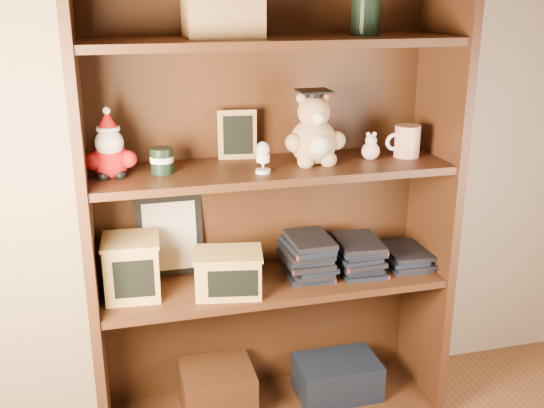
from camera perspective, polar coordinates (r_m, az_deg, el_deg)
The scene contains 16 objects.
bookcase at distance 2.14m, azimuth -0.41°, elevation -0.64°, with size 1.20×0.35×1.60m.
shelf_lower at distance 2.19m, azimuth -0.00°, elevation -7.04°, with size 1.14×0.33×0.02m.
shelf_upper at distance 2.05m, azimuth -0.00°, elevation 3.12°, with size 1.14×0.33×0.02m.
santa_plush at distance 1.96m, azimuth -14.33°, elevation 4.59°, with size 0.15×0.11×0.22m.
teachers_tin at distance 1.98m, azimuth -9.84°, elevation 3.88°, with size 0.07×0.07×0.08m.
chalkboard_plaque at distance 2.11m, azimuth -3.14°, elevation 6.16°, with size 0.13×0.08×0.16m.
egg_cup at distance 1.95m, azimuth -0.82°, elevation 4.32°, with size 0.05×0.05×0.10m.
grad_teddy_bear at distance 2.05m, azimuth 3.80°, elevation 6.15°, with size 0.20×0.17×0.24m.
pink_figurine at distance 2.14m, azimuth 8.84°, elevation 4.94°, with size 0.06×0.06×0.10m.
teacher_mug at distance 2.19m, azimuth 11.96°, elevation 5.54°, with size 0.12×0.09×0.11m.
certificate_frame at distance 2.20m, azimuth -9.15°, elevation -2.79°, with size 0.22×0.06×0.28m.
treats_box at distance 2.08m, azimuth -12.42°, elevation -5.51°, with size 0.19×0.19×0.19m.
pencils_box at distance 2.06m, azimuth -3.94°, elevation -6.14°, with size 0.24×0.19×0.14m.
book_stack_left at distance 2.19m, azimuth 3.23°, elevation -4.86°, with size 0.14×0.20×0.13m.
book_stack_mid at distance 2.24m, azimuth 7.53°, elevation -4.37°, with size 0.14×0.20×0.13m.
book_stack_right at distance 2.33m, azimuth 11.85°, elevation -4.58°, with size 0.14×0.20×0.06m.
Camera 1 is at (-0.69, -0.60, 1.48)m, focal length 42.00 mm.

